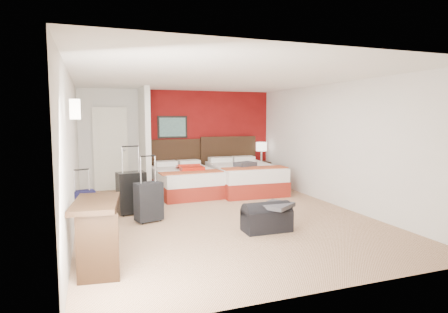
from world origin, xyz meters
name	(u,v)px	position (x,y,z in m)	size (l,w,h in m)	color
ground	(220,215)	(0.00, 0.00, 0.00)	(6.50, 6.50, 0.00)	tan
room_walls	(133,144)	(-1.40, 1.42, 1.26)	(5.02, 6.52, 2.50)	silver
red_accent_panel	(207,138)	(0.75, 3.23, 1.25)	(3.50, 0.04, 2.50)	maroon
partition_wall	(145,141)	(-1.00, 2.61, 1.25)	(0.12, 1.20, 2.50)	silver
entry_door	(111,149)	(-1.75, 3.20, 1.02)	(0.82, 0.06, 2.05)	silver
bed_left	(185,181)	(-0.14, 2.14, 0.29)	(1.36, 1.94, 0.58)	silver
bed_right	(244,178)	(1.32, 2.01, 0.32)	(1.48, 2.12, 0.64)	silver
red_suitcase_open	(190,168)	(-0.04, 2.04, 0.63)	(0.53, 0.73, 0.09)	#AD1D0E
jacket_bundle	(245,164)	(1.22, 1.71, 0.69)	(0.45, 0.36, 0.11)	#3B3B40
nightstand	(261,172)	(2.23, 2.94, 0.29)	(0.41, 0.41, 0.58)	black
table_lamp	(261,152)	(2.23, 2.94, 0.85)	(0.30, 0.30, 0.54)	white
suitcase_black	(131,194)	(-1.53, 0.65, 0.38)	(0.51, 0.32, 0.76)	black
suitcase_charcoal	(149,203)	(-1.31, 0.01, 0.33)	(0.44, 0.28, 0.66)	black
suitcase_navy	(83,208)	(-2.38, 0.26, 0.27)	(0.39, 0.24, 0.54)	black
duffel_bag	(267,219)	(0.37, -1.16, 0.19)	(0.75, 0.40, 0.38)	black
jacket_draped	(277,205)	(0.52, -1.21, 0.41)	(0.49, 0.42, 0.07)	#3D3C41
desk	(97,235)	(-2.19, -1.82, 0.41)	(0.50, 0.99, 0.83)	black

